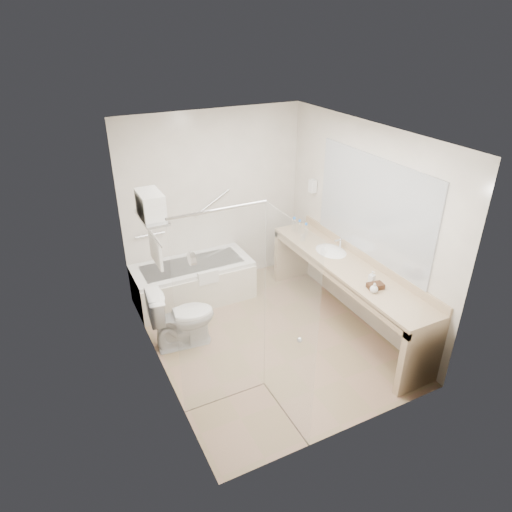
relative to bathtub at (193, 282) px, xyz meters
name	(u,v)px	position (x,y,z in m)	size (l,w,h in m)	color
floor	(267,337)	(0.50, -1.24, -0.28)	(3.20, 3.20, 0.00)	#9D7A60
ceiling	(270,134)	(0.50, -1.24, 2.22)	(2.60, 3.20, 0.10)	white
wall_back	(214,201)	(0.50, 0.36, 0.97)	(2.60, 0.10, 2.50)	beige
wall_front	(358,324)	(0.50, -2.84, 0.97)	(2.60, 0.10, 2.50)	beige
wall_left	(153,273)	(-0.80, -1.24, 0.97)	(0.10, 3.20, 2.50)	beige
wall_right	(362,226)	(1.80, -1.24, 0.97)	(0.10, 3.20, 2.50)	beige
bathtub	(193,282)	(0.00, 0.00, 0.00)	(1.60, 0.73, 0.59)	white
grab_bar_short	(150,235)	(-0.45, 0.32, 0.67)	(0.03, 0.03, 0.40)	silver
grab_bar_long	(212,203)	(0.45, 0.32, 0.97)	(0.03, 0.03, 0.60)	silver
shower_enclosure	(254,319)	(-0.13, -2.16, 0.79)	(0.96, 0.91, 2.11)	silver
towel_shelf	(151,212)	(-0.67, -0.89, 1.48)	(0.24, 0.55, 0.81)	silver
vanity_counter	(346,280)	(1.52, -1.39, 0.36)	(0.55, 2.70, 0.95)	tan
sink	(331,253)	(1.55, -0.99, 0.54)	(0.40, 0.52, 0.14)	white
faucet	(341,243)	(1.70, -0.99, 0.65)	(0.03, 0.03, 0.14)	silver
mirror	(372,207)	(1.79, -1.39, 1.27)	(0.02, 2.00, 1.20)	#A6ABB2
hairdryer_unit	(313,186)	(1.75, -0.19, 1.17)	(0.08, 0.10, 0.18)	silver
toilet	(182,317)	(-0.45, -0.89, 0.10)	(0.43, 0.77, 0.76)	white
amenity_basket	(375,286)	(1.47, -1.97, 0.60)	(0.17, 0.12, 0.06)	#472B19
soap_bottle_a	(372,279)	(1.52, -1.84, 0.61)	(0.06, 0.14, 0.06)	silver
soap_bottle_b	(374,289)	(1.40, -2.02, 0.62)	(0.09, 0.11, 0.09)	silver
water_bottle_left	(299,227)	(1.47, -0.33, 0.67)	(0.06, 0.06, 0.20)	silver
water_bottle_mid	(294,225)	(1.44, -0.24, 0.67)	(0.07, 0.07, 0.21)	silver
water_bottle_right	(306,231)	(1.49, -0.48, 0.67)	(0.06, 0.06, 0.21)	silver
drinking_glass_near	(323,252)	(1.40, -1.05, 0.62)	(0.07, 0.07, 0.09)	silver
drinking_glass_far	(303,238)	(1.39, -0.57, 0.62)	(0.07, 0.07, 0.09)	silver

